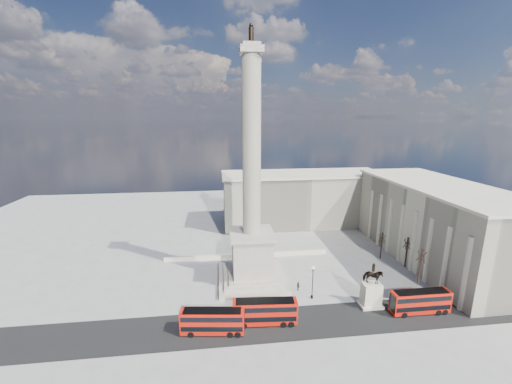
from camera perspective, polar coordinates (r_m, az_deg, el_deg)
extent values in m
plane|color=#A2A099|center=(64.97, -0.24, -17.82)|extent=(180.00, 180.00, 0.00)
cube|color=black|center=(57.50, 6.37, -22.55)|extent=(120.00, 9.00, 0.01)
cube|color=#B8AC99|center=(69.02, -0.74, -15.33)|extent=(14.00, 14.00, 1.00)
cube|color=#B8AC99|center=(68.67, -0.74, -14.78)|extent=(12.00, 12.00, 0.50)
cube|color=#B8AC99|center=(68.43, -0.74, -14.41)|extent=(10.00, 10.00, 0.50)
cube|color=#B8AC99|center=(66.55, -0.75, -11.17)|extent=(8.00, 8.00, 8.00)
cube|color=#B8AC99|center=(64.85, -0.77, -7.63)|extent=(9.00, 9.00, 0.80)
cylinder|color=#A09A85|center=(60.80, -0.82, 7.86)|extent=(3.60, 3.60, 34.00)
cube|color=#B8AC99|center=(61.64, -0.88, 24.37)|extent=(4.20, 4.20, 1.20)
cube|color=#B8AC99|center=(61.82, -0.88, 25.18)|extent=(3.20, 3.20, 0.60)
cylinder|color=black|center=(62.16, -0.89, 26.63)|extent=(0.90, 0.90, 2.60)
sphere|color=black|center=(62.55, -0.89, 28.06)|extent=(0.70, 0.70, 0.70)
cube|color=beige|center=(78.78, -1.61, -11.47)|extent=(40.00, 0.60, 1.10)
cube|color=beige|center=(86.59, 30.07, -5.02)|extent=(18.00, 45.00, 18.00)
cube|color=beige|center=(84.41, 30.81, 1.00)|extent=(19.00, 46.00, 0.60)
cube|color=beige|center=(102.05, 8.35, -1.31)|extent=(50.00, 16.00, 16.00)
cube|color=beige|center=(100.29, 8.51, 3.28)|extent=(51.00, 17.00, 0.60)
cube|color=red|center=(54.29, -7.90, -22.21)|extent=(10.30, 3.49, 3.72)
cube|color=black|center=(54.68, -7.87, -22.77)|extent=(9.90, 3.51, 0.83)
cube|color=black|center=(53.73, -7.93, -21.35)|extent=(9.90, 3.51, 0.83)
cube|color=black|center=(53.22, -7.97, -20.55)|extent=(9.27, 3.15, 0.06)
cylinder|color=black|center=(55.80, -11.53, -23.39)|extent=(1.29, 2.52, 1.01)
cylinder|color=black|center=(55.00, -4.65, -23.75)|extent=(1.29, 2.52, 1.01)
cylinder|color=black|center=(54.92, -3.27, -23.79)|extent=(1.29, 2.52, 1.01)
cube|color=red|center=(55.71, 1.62, -20.89)|extent=(10.79, 3.19, 3.92)
cube|color=black|center=(56.11, 1.62, -21.48)|extent=(10.37, 3.22, 0.87)
cube|color=black|center=(55.13, 1.63, -19.99)|extent=(10.37, 3.22, 0.87)
cube|color=black|center=(54.61, 1.64, -19.16)|extent=(9.72, 2.87, 0.06)
cylinder|color=black|center=(56.61, -2.23, -22.45)|extent=(1.25, 2.61, 1.06)
cylinder|color=black|center=(56.99, 4.84, -22.22)|extent=(1.25, 2.61, 1.06)
cylinder|color=black|center=(57.16, 6.21, -22.13)|extent=(1.25, 2.61, 1.06)
cube|color=red|center=(65.00, 27.67, -17.19)|extent=(10.39, 2.41, 3.82)
cube|color=black|center=(65.34, 27.60, -17.72)|extent=(9.97, 2.47, 0.85)
cube|color=black|center=(64.52, 27.77, -16.41)|extent=(9.97, 2.47, 0.85)
cube|color=black|center=(64.09, 27.87, -15.69)|extent=(9.35, 2.17, 0.06)
cylinder|color=black|center=(64.14, 24.81, -19.09)|extent=(1.05, 2.48, 1.04)
cylinder|color=black|center=(67.41, 29.66, -17.98)|extent=(1.05, 2.48, 1.04)
cylinder|color=black|center=(68.10, 30.54, -17.77)|extent=(1.05, 2.48, 1.04)
cylinder|color=black|center=(64.09, 10.12, -18.27)|extent=(0.44, 0.44, 0.51)
cylinder|color=black|center=(62.68, 10.23, -16.10)|extent=(0.16, 0.16, 6.06)
cylinder|color=black|center=(61.30, 10.35, -13.71)|extent=(0.30, 0.30, 0.30)
sphere|color=silver|center=(61.14, 10.36, -13.42)|extent=(0.57, 0.57, 0.57)
cube|color=beige|center=(64.56, 20.03, -18.67)|extent=(4.09, 3.07, 0.51)
cube|color=beige|center=(63.55, 20.18, -17.14)|extent=(3.27, 2.25, 4.50)
imported|color=black|center=(61.83, 20.46, -14.23)|extent=(3.59, 2.72, 2.76)
cylinder|color=black|center=(61.10, 20.59, -12.83)|extent=(0.51, 0.51, 1.23)
sphere|color=black|center=(60.78, 20.65, -12.19)|extent=(0.37, 0.37, 0.37)
cylinder|color=#332319|center=(73.79, 27.65, -11.94)|extent=(0.32, 0.32, 8.02)
cylinder|color=#332319|center=(80.64, 25.67, -9.85)|extent=(0.34, 0.34, 7.30)
cylinder|color=#332319|center=(82.96, 21.84, -9.04)|extent=(0.29, 0.29, 6.72)
imported|color=#262125|center=(68.15, 23.75, -16.65)|extent=(0.62, 0.41, 1.67)
imported|color=#262125|center=(67.31, 24.65, -17.15)|extent=(1.00, 0.93, 1.65)
imported|color=#262125|center=(65.75, 7.67, -16.61)|extent=(0.69, 1.15, 1.83)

